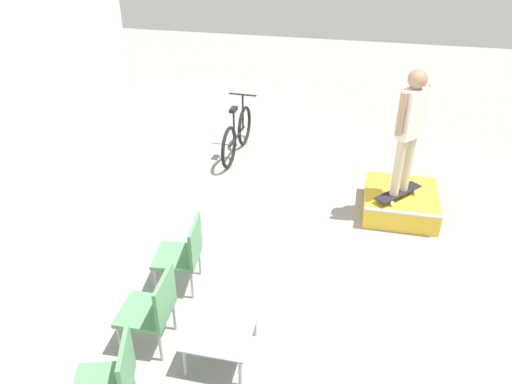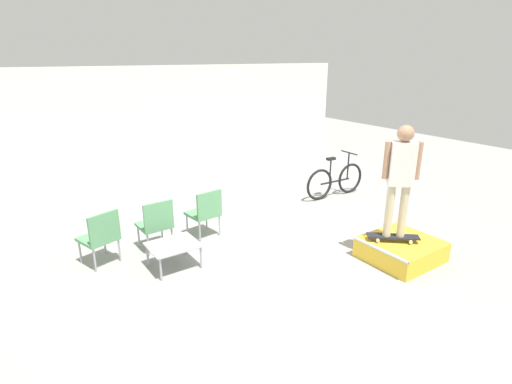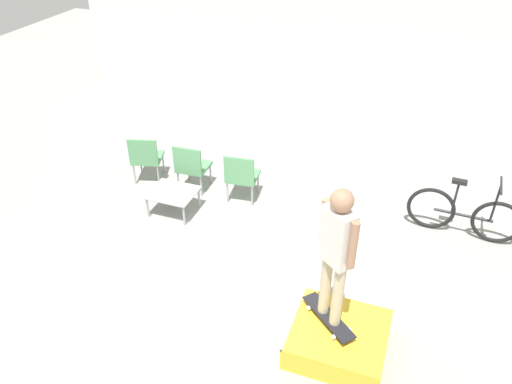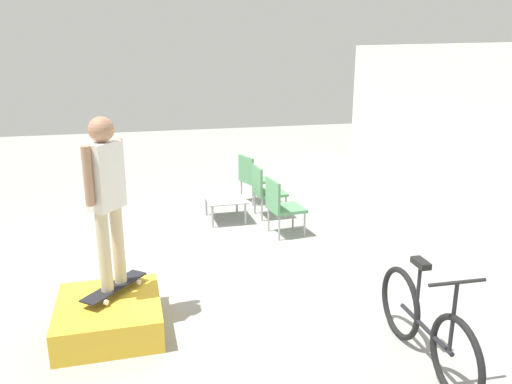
# 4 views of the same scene
# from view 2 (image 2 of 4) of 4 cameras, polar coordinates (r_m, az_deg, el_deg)

# --- Properties ---
(ground_plane) EXTENTS (24.00, 24.00, 0.00)m
(ground_plane) POSITION_cam_2_polar(r_m,az_deg,el_deg) (6.82, 2.68, -9.39)
(ground_plane) COLOR gray
(house_wall_back) EXTENTS (12.00, 0.06, 3.00)m
(house_wall_back) POSITION_cam_2_polar(r_m,az_deg,el_deg) (10.75, -14.27, 9.09)
(house_wall_back) COLOR white
(house_wall_back) RESTS_ON ground_plane
(skate_ramp_box) EXTENTS (1.17, 1.06, 0.36)m
(skate_ramp_box) POSITION_cam_2_polar(r_m,az_deg,el_deg) (7.14, 19.96, -7.72)
(skate_ramp_box) COLOR gold
(skate_ramp_box) RESTS_ON ground_plane
(skateboard_on_ramp) EXTENTS (0.76, 0.70, 0.07)m
(skateboard_on_ramp) POSITION_cam_2_polar(r_m,az_deg,el_deg) (6.96, 18.99, -6.02)
(skateboard_on_ramp) COLOR black
(skateboard_on_ramp) RESTS_ON skate_ramp_box
(person_skater) EXTENTS (0.47, 0.39, 1.82)m
(person_skater) POSITION_cam_2_polar(r_m,az_deg,el_deg) (6.59, 19.99, 2.65)
(person_skater) COLOR #C6B793
(person_skater) RESTS_ON skateboard_on_ramp
(coffee_table) EXTENTS (0.77, 0.67, 0.40)m
(coffee_table) POSITION_cam_2_polar(r_m,az_deg,el_deg) (6.53, -11.72, -7.67)
(coffee_table) COLOR #9E9EA3
(coffee_table) RESTS_ON ground_plane
(patio_chair_left) EXTENTS (0.65, 0.65, 0.93)m
(patio_chair_left) POSITION_cam_2_polar(r_m,az_deg,el_deg) (6.87, -21.32, -5.76)
(patio_chair_left) COLOR #99999E
(patio_chair_left) RESTS_ON ground_plane
(patio_chair_center) EXTENTS (0.54, 0.54, 0.93)m
(patio_chair_center) POSITION_cam_2_polar(r_m,az_deg,el_deg) (7.08, -14.10, -4.22)
(patio_chair_center) COLOR #99999E
(patio_chair_center) RESTS_ON ground_plane
(patio_chair_right) EXTENTS (0.57, 0.57, 0.93)m
(patio_chair_right) POSITION_cam_2_polar(r_m,az_deg,el_deg) (7.43, -7.25, -2.67)
(patio_chair_right) COLOR #99999E
(patio_chair_right) RESTS_ON ground_plane
(bicycle) EXTENTS (1.73, 0.52, 1.04)m
(bicycle) POSITION_cam_2_polar(r_m,az_deg,el_deg) (9.74, 11.26, 1.63)
(bicycle) COLOR black
(bicycle) RESTS_ON ground_plane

